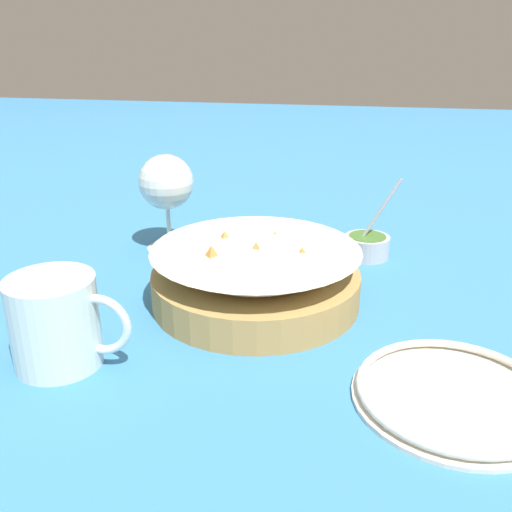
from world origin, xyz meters
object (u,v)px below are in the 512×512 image
at_px(food_basket, 255,277).
at_px(wine_glass, 166,185).
at_px(sauce_cup, 367,245).
at_px(side_plate, 454,394).
at_px(beer_mug, 57,325).

xyz_separation_m(food_basket, wine_glass, (-0.17, 0.16, 0.07)).
bearing_deg(sauce_cup, food_basket, -127.40).
distance_m(sauce_cup, wine_glass, 0.32).
xyz_separation_m(wine_glass, side_plate, (0.40, -0.34, -0.10)).
height_order(beer_mug, side_plate, beer_mug).
bearing_deg(side_plate, wine_glass, 139.89).
xyz_separation_m(food_basket, side_plate, (0.23, -0.17, -0.03)).
xyz_separation_m(food_basket, beer_mug, (-0.17, -0.18, 0.01)).
distance_m(sauce_cup, beer_mug, 0.48).
height_order(sauce_cup, side_plate, sauce_cup).
bearing_deg(sauce_cup, side_plate, -76.45).
relative_size(sauce_cup, side_plate, 0.65).
relative_size(food_basket, beer_mug, 2.04).
relative_size(beer_mug, side_plate, 0.67).
height_order(wine_glass, beer_mug, wine_glass).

